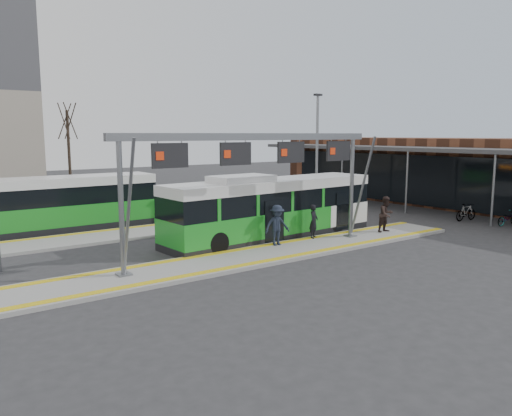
# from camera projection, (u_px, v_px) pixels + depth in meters

# --- Properties ---
(ground) EXTENTS (120.00, 120.00, 0.00)m
(ground) POSITION_uv_depth(u_px,v_px,m) (268.00, 256.00, 21.99)
(ground) COLOR #2D2D30
(ground) RESTS_ON ground
(platform_main) EXTENTS (22.00, 3.00, 0.15)m
(platform_main) POSITION_uv_depth(u_px,v_px,m) (268.00, 254.00, 21.98)
(platform_main) COLOR gray
(platform_main) RESTS_ON ground
(platform_second) EXTENTS (20.00, 3.00, 0.15)m
(platform_second) POSITION_uv_depth(u_px,v_px,m) (115.00, 235.00, 26.04)
(platform_second) COLOR gray
(platform_second) RESTS_ON ground
(tactile_main) EXTENTS (22.00, 2.65, 0.02)m
(tactile_main) POSITION_uv_depth(u_px,v_px,m) (268.00, 252.00, 21.97)
(tactile_main) COLOR yellow
(tactile_main) RESTS_ON platform_main
(tactile_second) EXTENTS (20.00, 0.35, 0.02)m
(tactile_second) POSITION_uv_depth(u_px,v_px,m) (107.00, 230.00, 26.95)
(tactile_second) COLOR yellow
(tactile_second) RESTS_ON platform_second
(gantry) EXTENTS (13.00, 1.68, 5.20)m
(gantry) POSITION_uv_depth(u_px,v_px,m) (259.00, 158.00, 21.36)
(gantry) COLOR slate
(gantry) RESTS_ON platform_main
(station_building) EXTENTS (11.50, 32.00, 5.00)m
(station_building) POSITION_uv_depth(u_px,v_px,m) (466.00, 171.00, 37.53)
(station_building) COLOR brown
(station_building) RESTS_ON ground
(hero_bus) EXTENTS (12.25, 3.31, 3.33)m
(hero_bus) POSITION_uv_depth(u_px,v_px,m) (272.00, 209.00, 25.53)
(hero_bus) COLOR black
(hero_bus) RESTS_ON ground
(bg_bus_green) EXTENTS (11.91, 2.66, 2.97)m
(bg_bus_green) POSITION_uv_depth(u_px,v_px,m) (46.00, 205.00, 27.24)
(bg_bus_green) COLOR black
(bg_bus_green) RESTS_ON ground
(passenger_a) EXTENTS (0.73, 0.65, 1.69)m
(passenger_a) POSITION_uv_depth(u_px,v_px,m) (314.00, 221.00, 24.88)
(passenger_a) COLOR black
(passenger_a) RESTS_ON platform_main
(passenger_b) EXTENTS (0.93, 0.73, 1.90)m
(passenger_b) POSITION_uv_depth(u_px,v_px,m) (386.00, 214.00, 26.43)
(passenger_b) COLOR #2C201D
(passenger_b) RESTS_ON platform_main
(passenger_c) EXTENTS (1.34, 0.94, 1.90)m
(passenger_c) POSITION_uv_depth(u_px,v_px,m) (277.00, 225.00, 23.27)
(passenger_c) COLOR #1C2433
(passenger_c) RESTS_ON platform_main
(bicycle_c) EXTENTS (1.73, 0.86, 0.87)m
(bicycle_c) POSITION_uv_depth(u_px,v_px,m) (508.00, 218.00, 29.19)
(bicycle_c) COLOR gray
(bicycle_c) RESTS_ON ground
(bicycle_d) EXTENTS (1.82, 0.69, 1.07)m
(bicycle_d) POSITION_uv_depth(u_px,v_px,m) (466.00, 212.00, 30.76)
(bicycle_d) COLOR gray
(bicycle_d) RESTS_ON ground
(tree_mid) EXTENTS (1.40, 1.40, 8.60)m
(tree_mid) POSITION_uv_depth(u_px,v_px,m) (67.00, 121.00, 48.11)
(tree_mid) COLOR #382B21
(tree_mid) RESTS_ON ground
(lamp_east) EXTENTS (0.50, 0.25, 7.67)m
(lamp_east) POSITION_uv_depth(u_px,v_px,m) (317.00, 155.00, 29.99)
(lamp_east) COLOR slate
(lamp_east) RESTS_ON ground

